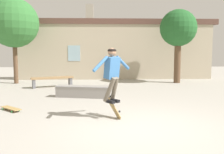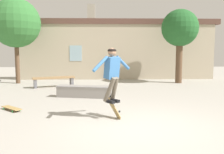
{
  "view_description": "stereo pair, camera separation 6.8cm",
  "coord_description": "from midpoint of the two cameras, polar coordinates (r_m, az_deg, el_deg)",
  "views": [
    {
      "loc": [
        -0.85,
        -5.46,
        1.75
      ],
      "look_at": [
        -0.57,
        0.82,
        1.06
      ],
      "focal_mm": 40.0,
      "sensor_mm": 36.0,
      "label": 1
    },
    {
      "loc": [
        -0.78,
        -5.46,
        1.75
      ],
      "look_at": [
        -0.57,
        0.82,
        1.06
      ],
      "focal_mm": 40.0,
      "sensor_mm": 36.0,
      "label": 2
    }
  ],
  "objects": [
    {
      "name": "ground_plane",
      "position": [
        5.79,
        6.36,
        -11.39
      ],
      "size": [
        40.0,
        40.0,
        0.0
      ],
      "primitive_type": "plane",
      "color": "#A39E93"
    },
    {
      "name": "building_backdrop",
      "position": [
        14.83,
        1.17,
        6.61
      ],
      "size": [
        12.12,
        0.52,
        4.35
      ],
      "color": "#B7A88E",
      "rests_on": "ground_plane"
    },
    {
      "name": "tree_right",
      "position": [
        13.64,
        15.41,
        10.52
      ],
      "size": [
        1.91,
        1.91,
        3.84
      ],
      "color": "brown",
      "rests_on": "ground_plane"
    },
    {
      "name": "tree_left",
      "position": [
        13.93,
        -21.02,
        11.39
      ],
      "size": [
        2.51,
        2.51,
        4.36
      ],
      "color": "brown",
      "rests_on": "ground_plane"
    },
    {
      "name": "park_bench",
      "position": [
        12.0,
        -12.99,
        -0.56
      ],
      "size": [
        1.94,
        1.06,
        0.48
      ],
      "rotation": [
        0.0,
        0.0,
        0.37
      ],
      "color": "#99754C",
      "rests_on": "ground_plane"
    },
    {
      "name": "skate_ledge",
      "position": [
        9.26,
        -6.04,
        -3.31
      ],
      "size": [
        2.09,
        0.84,
        0.43
      ],
      "rotation": [
        0.0,
        0.0,
        -0.2
      ],
      "color": "gray",
      "rests_on": "ground_plane"
    },
    {
      "name": "skater",
      "position": [
        6.3,
        0.32,
        1.55
      ],
      "size": [
        1.0,
        0.84,
        1.39
      ],
      "rotation": [
        0.0,
        0.0,
        -0.88
      ],
      "color": "teal"
    },
    {
      "name": "skateboard_flipping",
      "position": [
        6.55,
        0.55,
        -6.82
      ],
      "size": [
        0.37,
        0.67,
        0.68
      ],
      "rotation": [
        0.0,
        0.0,
        -0.98
      ],
      "color": "#AD894C"
    },
    {
      "name": "skateboard_resting",
      "position": [
        7.83,
        -21.73,
        -6.59
      ],
      "size": [
        0.74,
        0.69,
        0.08
      ],
      "rotation": [
        0.0,
        0.0,
        5.56
      ],
      "color": "#AD894C",
      "rests_on": "ground_plane"
    }
  ]
}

